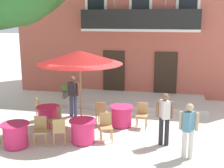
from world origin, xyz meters
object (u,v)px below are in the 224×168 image
Objects in this scene: ground_planter_left at (66,90)px; pedestrian_by_tree at (189,128)px; cafe_table_near_tree at (83,131)px; cafe_chair_far_side_1 at (40,108)px; cafe_table_far_side at (48,116)px; cafe_chair_far_side_0 at (56,118)px; pedestrian_near_entrance at (73,94)px; cafe_table_middle at (16,135)px; cafe_chair_middle_0 at (40,129)px; cafe_chair_front_0 at (101,112)px; pedestrian_mid_plaza at (164,116)px; cafe_chair_near_tree_0 at (106,125)px; cafe_chair_front_1 at (142,113)px; cafe_chair_near_tree_1 at (59,130)px; cafe_umbrella at (80,57)px; cafe_table_front at (121,116)px.

pedestrian_by_tree reaches higher than ground_planter_left.
cafe_table_near_tree is 2.80m from cafe_chair_far_side_1.
cafe_chair_far_side_0 is (0.54, -0.53, 0.14)m from cafe_table_far_side.
pedestrian_near_entrance is at bearing -63.40° from ground_planter_left.
cafe_table_middle is 1.58m from cafe_chair_far_side_0.
cafe_chair_middle_0 is 2.29m from cafe_chair_far_side_1.
pedestrian_near_entrance is at bearing 151.13° from cafe_chair_front_0.
pedestrian_near_entrance is 4.23m from pedestrian_mid_plaza.
pedestrian_mid_plaza is at bearing 1.22° from cafe_chair_near_tree_0.
cafe_chair_near_tree_0 is at bearing 163.91° from pedestrian_by_tree.
cafe_table_middle is at bearing -84.45° from ground_planter_left.
ground_planter_left is at bearing 141.95° from cafe_chair_front_1.
ground_planter_left is 0.42× the size of pedestrian_mid_plaza.
cafe_chair_front_1 is 2.96m from pedestrian_near_entrance.
cafe_chair_front_1 is (2.34, 2.16, 0.00)m from cafe_chair_near_tree_1.
cafe_table_far_side is at bearing 105.44° from cafe_chair_middle_0.
cafe_umbrella is (-0.56, -0.65, 2.08)m from cafe_chair_front_0.
cafe_table_middle and cafe_table_front have the same top height.
cafe_chair_front_0 is at bearing 55.18° from cafe_chair_middle_0.
pedestrian_mid_plaza is (5.03, -4.68, 0.55)m from ground_planter_left.
cafe_table_near_tree is 1.32m from cafe_chair_far_side_0.
cafe_chair_front_1 is at bearing 55.25° from cafe_chair_near_tree_0.
cafe_table_near_tree is at bearing -28.46° from cafe_chair_far_side_0.
cafe_chair_far_side_0 is (-2.84, -1.16, 0.00)m from cafe_chair_front_1.
cafe_table_far_side is (-2.37, 0.82, -0.14)m from cafe_chair_near_tree_0.
cafe_umbrella is (-2.06, -0.77, 2.08)m from cafe_chair_front_1.
cafe_umbrella is 5.07m from ground_planter_left.
cafe_chair_near_tree_0 is 2.43m from cafe_umbrella.
cafe_table_near_tree is 0.77m from cafe_chair_near_tree_0.
cafe_chair_middle_0 is at bearing -179.98° from pedestrian_by_tree.
cafe_chair_near_tree_0 is 1.00× the size of cafe_chair_far_side_1.
cafe_chair_near_tree_1 is (-1.33, -0.71, 0.00)m from cafe_chair_near_tree_0.
cafe_chair_far_side_1 is (-0.56, 0.50, 0.14)m from cafe_table_far_side.
cafe_table_near_tree and cafe_table_front have the same top height.
cafe_chair_far_side_0 is at bearing 166.77° from pedestrian_by_tree.
cafe_table_middle is 1.00× the size of cafe_table_front.
pedestrian_by_tree is at bearing -0.42° from cafe_chair_near_tree_1.
cafe_table_near_tree and cafe_table_far_side have the same top height.
cafe_table_far_side is at bearing -112.22° from pedestrian_near_entrance.
cafe_chair_front_0 reaches higher than ground_planter_left.
cafe_table_front is 2.69m from cafe_table_far_side.
cafe_umbrella is at bearing -151.48° from cafe_table_front.
cafe_chair_middle_0 is 3.67m from cafe_chair_front_1.
cafe_chair_front_1 is at bearing 4.41° from cafe_chair_front_0.
cafe_chair_front_0 is at bearing 151.12° from pedestrian_mid_plaza.
pedestrian_mid_plaza is (0.85, -1.41, 0.42)m from cafe_chair_front_1.
cafe_chair_front_1 is 1.05× the size of cafe_table_far_side.
cafe_chair_near_tree_1 is 2.52m from cafe_umbrella.
cafe_chair_near_tree_0 is 2.83m from cafe_table_middle.
cafe_chair_front_0 is 2.43m from cafe_chair_far_side_1.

